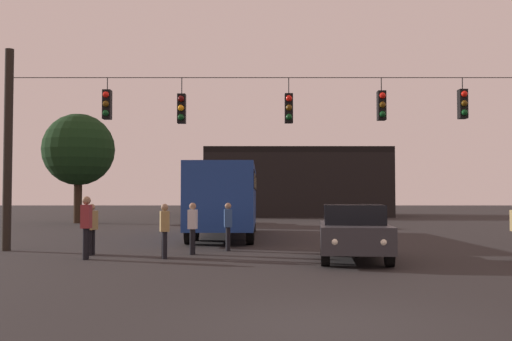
# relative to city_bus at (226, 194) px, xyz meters

# --- Properties ---
(ground_plane) EXTENTS (168.00, 168.00, 0.00)m
(ground_plane) POSITION_rel_city_bus_xyz_m (2.27, 6.40, -1.87)
(ground_plane) COLOR black
(ground_plane) RESTS_ON ground
(overhead_signal_span) EXTENTS (18.27, 0.44, 6.54)m
(overhead_signal_span) POSITION_rel_city_bus_xyz_m (2.25, -6.78, 1.89)
(overhead_signal_span) COLOR black
(overhead_signal_span) RESTS_ON ground
(city_bus) EXTENTS (2.61, 11.02, 3.00)m
(city_bus) POSITION_rel_city_bus_xyz_m (0.00, 0.00, 0.00)
(city_bus) COLOR navy
(city_bus) RESTS_ON ground
(car_near_right) EXTENTS (2.23, 4.47, 1.52)m
(car_near_right) POSITION_rel_city_bus_xyz_m (3.97, -9.69, -1.07)
(car_near_right) COLOR #2D2D33
(car_near_right) RESTS_ON ground
(car_far_left) EXTENTS (2.27, 4.48, 1.52)m
(car_far_left) POSITION_rel_city_bus_xyz_m (-1.09, 12.84, -1.07)
(car_far_left) COLOR #2D2D33
(car_far_left) RESTS_ON ground
(pedestrian_crossing_left) EXTENTS (0.32, 0.41, 1.54)m
(pedestrian_crossing_left) POSITION_rel_city_bus_xyz_m (-1.27, -9.25, -1.00)
(pedestrian_crossing_left) COLOR black
(pedestrian_crossing_left) RESTS_ON ground
(pedestrian_crossing_center) EXTENTS (0.27, 0.38, 1.56)m
(pedestrian_crossing_center) POSITION_rel_city_bus_xyz_m (-0.61, -8.02, -0.99)
(pedestrian_crossing_center) COLOR black
(pedestrian_crossing_center) RESTS_ON ground
(pedestrian_crossing_right) EXTENTS (0.24, 0.36, 1.75)m
(pedestrian_crossing_right) POSITION_rel_city_bus_xyz_m (-3.41, -9.46, -0.87)
(pedestrian_crossing_right) COLOR black
(pedestrian_crossing_right) RESTS_ON ground
(pedestrian_trailing) EXTENTS (0.28, 0.38, 1.54)m
(pedestrian_trailing) POSITION_rel_city_bus_xyz_m (0.40, -6.80, -1.00)
(pedestrian_trailing) COLOR black
(pedestrian_trailing) RESTS_ON ground
(pedestrian_far_side) EXTENTS (0.33, 0.41, 1.53)m
(pedestrian_far_side) POSITION_rel_city_bus_xyz_m (-3.60, -8.25, -1.01)
(pedestrian_far_side) COLOR black
(pedestrian_far_side) RESTS_ON ground
(corner_building) EXTENTS (15.68, 12.22, 5.85)m
(corner_building) POSITION_rel_city_bus_xyz_m (4.82, 29.43, 1.06)
(corner_building) COLOR black
(corner_building) RESTS_ON ground
(tree_left_silhouette) EXTENTS (4.68, 4.68, 7.15)m
(tree_left_silhouette) POSITION_rel_city_bus_xyz_m (-10.32, 13.37, 2.92)
(tree_left_silhouette) COLOR #2D2116
(tree_left_silhouette) RESTS_ON ground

